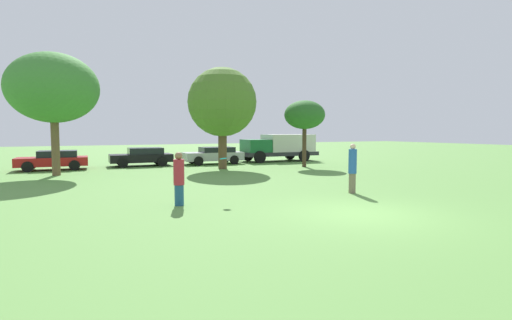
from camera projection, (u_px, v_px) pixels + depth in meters
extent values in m
plane|color=#5B8E42|center=(362.00, 214.00, 10.98)|extent=(120.00, 120.00, 0.00)
cylinder|color=navy|center=(179.00, 195.00, 12.18)|extent=(0.29, 0.29, 0.66)
cylinder|color=#A52633|center=(179.00, 172.00, 12.12)|extent=(0.34, 0.34, 0.80)
sphere|color=#8C6647|center=(179.00, 156.00, 12.08)|extent=(0.24, 0.24, 0.24)
cylinder|color=#726651|center=(352.00, 183.00, 14.60)|extent=(0.26, 0.26, 0.75)
cylinder|color=#2659A5|center=(353.00, 161.00, 14.54)|extent=(0.31, 0.31, 0.92)
sphere|color=beige|center=(353.00, 147.00, 14.49)|extent=(0.21, 0.21, 0.21)
cylinder|color=#19B2D8|center=(223.00, 159.00, 12.88)|extent=(0.24, 0.24, 0.08)
cylinder|color=brown|center=(55.00, 144.00, 20.31)|extent=(0.41, 0.41, 3.34)
ellipsoid|color=#3D7F33|center=(53.00, 88.00, 20.09)|extent=(4.56, 4.56, 3.63)
cylinder|color=brown|center=(223.00, 145.00, 24.01)|extent=(0.53, 0.53, 2.96)
sphere|color=#4C7528|center=(222.00, 102.00, 23.81)|extent=(4.25, 4.25, 4.25)
cylinder|color=#473323|center=(304.00, 146.00, 25.29)|extent=(0.27, 0.27, 2.68)
ellipsoid|color=#286023|center=(305.00, 115.00, 25.13)|extent=(2.65, 2.65, 1.86)
cube|color=red|center=(53.00, 161.00, 23.31)|extent=(3.98, 1.98, 0.52)
cube|color=black|center=(58.00, 154.00, 23.39)|extent=(2.21, 1.69, 0.39)
cylinder|color=black|center=(27.00, 167.00, 21.99)|extent=(0.62, 0.19, 0.62)
cylinder|color=black|center=(31.00, 164.00, 23.67)|extent=(0.62, 0.19, 0.62)
cylinder|color=black|center=(74.00, 165.00, 22.98)|extent=(0.62, 0.19, 0.62)
cylinder|color=black|center=(75.00, 163.00, 24.65)|extent=(0.62, 0.19, 0.62)
cube|color=black|center=(141.00, 158.00, 26.00)|extent=(4.08, 2.02, 0.53)
cube|color=black|center=(145.00, 151.00, 26.09)|extent=(2.27, 1.73, 0.42)
cylinder|color=black|center=(123.00, 163.00, 24.66)|extent=(0.65, 0.24, 0.65)
cylinder|color=black|center=(120.00, 161.00, 26.37)|extent=(0.65, 0.24, 0.65)
cylinder|color=black|center=(162.00, 162.00, 25.67)|extent=(0.65, 0.24, 0.65)
cylinder|color=black|center=(157.00, 160.00, 27.38)|extent=(0.65, 0.24, 0.65)
cube|color=#B2B2B7|center=(213.00, 156.00, 27.58)|extent=(4.24, 1.98, 0.58)
cube|color=black|center=(217.00, 150.00, 27.67)|extent=(2.35, 1.70, 0.36)
cylinder|color=black|center=(199.00, 161.00, 26.23)|extent=(0.64, 0.24, 0.63)
cylinder|color=black|center=(192.00, 159.00, 27.91)|extent=(0.64, 0.24, 0.63)
cylinder|color=black|center=(234.00, 160.00, 27.28)|extent=(0.64, 0.24, 0.63)
cylinder|color=black|center=(226.00, 158.00, 28.95)|extent=(0.64, 0.24, 0.63)
cube|color=#2D2D33|center=(278.00, 153.00, 30.19)|extent=(6.11, 2.50, 0.30)
cube|color=#196633|center=(257.00, 146.00, 29.39)|extent=(2.01, 2.23, 0.96)
cube|color=beige|center=(288.00, 143.00, 30.48)|extent=(3.82, 2.41, 1.33)
cylinder|color=black|center=(260.00, 157.00, 28.31)|extent=(0.90, 0.27, 0.89)
cylinder|color=black|center=(248.00, 155.00, 30.39)|extent=(0.90, 0.27, 0.89)
cylinder|color=black|center=(304.00, 156.00, 29.84)|extent=(0.90, 0.27, 0.89)
cylinder|color=black|center=(290.00, 154.00, 31.92)|extent=(0.90, 0.27, 0.89)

